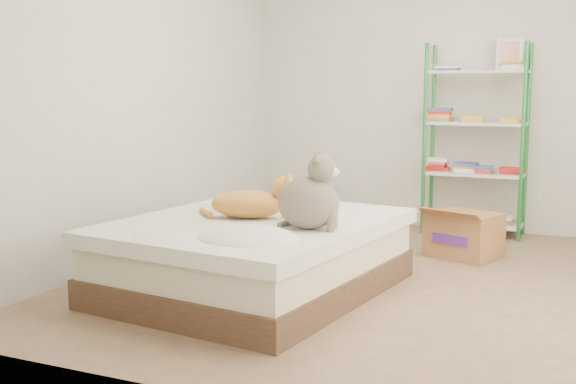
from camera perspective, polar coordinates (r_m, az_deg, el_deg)
The scene contains 7 objects.
room at distance 4.85m, azimuth 7.46°, elevation 7.98°, with size 3.81×4.21×2.61m.
bed at distance 4.71m, azimuth -2.62°, elevation -5.01°, with size 1.71×2.03×0.48m.
orange_cat at distance 4.69m, azimuth -3.17°, elevation -0.67°, with size 0.57×0.31×0.23m, color #E69943, non-canonical shape.
grey_cat at distance 4.30m, azimuth 1.63°, elevation 0.06°, with size 0.34×0.40×0.46m, color gray, non-canonical shape.
shelf_unit at distance 6.64m, azimuth 14.62°, elevation 3.48°, with size 0.88×0.36×1.74m.
cardboard_box at distance 5.80m, azimuth 13.72°, elevation -3.29°, with size 0.61×0.62×0.41m.
white_bin at distance 7.04m, azimuth 2.07°, elevation -0.90°, with size 0.35×0.31×0.38m.
Camera 1 is at (1.40, -4.65, 1.33)m, focal length 45.00 mm.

